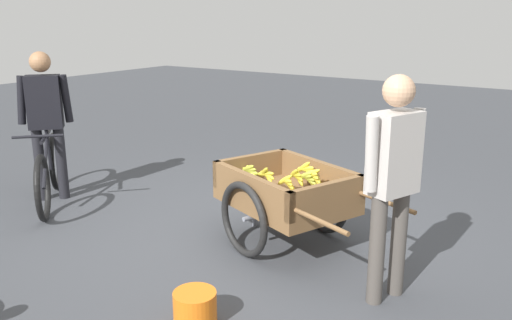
{
  "coord_description": "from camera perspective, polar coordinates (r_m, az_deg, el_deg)",
  "views": [
    {
      "loc": [
        -2.59,
        3.58,
        1.96
      ],
      "look_at": [
        -0.15,
        -0.08,
        0.75
      ],
      "focal_mm": 37.48,
      "sensor_mm": 36.0,
      "label": 1
    }
  ],
  "objects": [
    {
      "name": "vendor_person",
      "position": [
        3.68,
        14.43,
        -1.06
      ],
      "size": [
        0.31,
        0.52,
        1.58
      ],
      "color": "#4C4742",
      "rests_on": "ground"
    },
    {
      "name": "fruit_cart",
      "position": [
        4.63,
        3.22,
        -3.83
      ],
      "size": [
        1.81,
        1.3,
        0.73
      ],
      "color": "brown",
      "rests_on": "ground"
    },
    {
      "name": "ground_plane",
      "position": [
        4.83,
        -2.05,
        -8.55
      ],
      "size": [
        24.0,
        24.0,
        0.0
      ],
      "primitive_type": "plane",
      "color": "#3D3F44"
    },
    {
      "name": "bicycle",
      "position": [
        6.03,
        -21.2,
        -1.14
      ],
      "size": [
        1.25,
        1.18,
        0.85
      ],
      "color": "black",
      "rests_on": "ground"
    },
    {
      "name": "cyclist_person",
      "position": [
        6.05,
        -21.56,
        4.67
      ],
      "size": [
        0.38,
        0.44,
        1.59
      ],
      "color": "black",
      "rests_on": "ground"
    },
    {
      "name": "plastic_bucket",
      "position": [
        3.61,
        -6.52,
        -15.46
      ],
      "size": [
        0.28,
        0.28,
        0.23
      ],
      "primitive_type": "cylinder",
      "color": "orange",
      "rests_on": "ground"
    }
  ]
}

